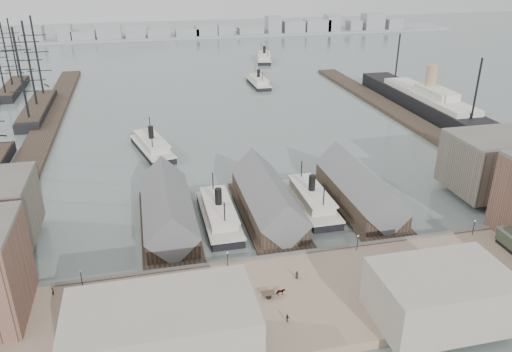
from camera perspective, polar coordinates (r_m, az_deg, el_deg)
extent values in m
plane|color=#566360|center=(119.47, 3.34, -8.37)|extent=(900.00, 900.00, 0.00)
cube|color=#87705B|center=(103.39, 6.55, -13.66)|extent=(180.00, 30.00, 2.00)
cube|color=#59544C|center=(114.68, 4.09, -9.23)|extent=(180.00, 1.20, 2.30)
cube|color=#2D231C|center=(209.81, -23.16, 4.56)|extent=(10.00, 220.00, 1.60)
cube|color=#2D231C|center=(224.38, 16.20, 6.75)|extent=(10.00, 180.00, 1.60)
cube|color=#2D231C|center=(129.09, -9.91, -5.74)|extent=(14.00, 42.00, 1.20)
cube|color=#2D231C|center=(128.47, -10.04, -4.33)|extent=(12.00, 36.00, 5.00)
cube|color=#59595B|center=(127.27, -10.12, -3.30)|extent=(12.60, 37.00, 12.60)
cube|color=#2D231C|center=(132.42, 1.39, -4.54)|extent=(14.00, 42.00, 1.20)
cube|color=#2D231C|center=(131.83, 1.30, -3.16)|extent=(12.00, 36.00, 5.00)
cube|color=#59595B|center=(130.66, 1.31, -2.14)|extent=(12.60, 37.00, 12.60)
cube|color=#2D231C|center=(140.57, 11.72, -3.29)|extent=(14.00, 42.00, 1.20)
cube|color=#2D231C|center=(140.01, 11.66, -1.98)|extent=(12.00, 36.00, 5.00)
cube|color=#59595B|center=(138.91, 11.75, -1.01)|extent=(12.60, 37.00, 12.60)
cube|color=#60564C|center=(157.91, 26.17, 1.31)|extent=(28.00, 20.00, 15.00)
cube|color=gray|center=(99.36, 20.34, -12.69)|extent=(24.00, 16.00, 10.00)
cube|color=gray|center=(85.33, -10.61, -17.45)|extent=(30.00, 16.00, 12.00)
cylinder|color=black|center=(108.83, -19.31, -11.08)|extent=(0.16, 0.16, 3.60)
sphere|color=beige|center=(107.79, -19.45, -10.24)|extent=(0.44, 0.44, 0.44)
cylinder|color=black|center=(108.77, -3.27, -9.58)|extent=(0.16, 0.16, 3.60)
sphere|color=beige|center=(107.73, -3.29, -8.74)|extent=(0.44, 0.44, 0.44)
cylinder|color=black|center=(116.70, 11.51, -7.53)|extent=(0.16, 0.16, 3.60)
sphere|color=beige|center=(115.73, 11.59, -6.73)|extent=(0.44, 0.44, 0.44)
cylinder|color=black|center=(131.17, 23.61, -5.46)|extent=(0.16, 0.16, 3.60)
sphere|color=beige|center=(130.31, 23.74, -4.73)|extent=(0.44, 0.44, 0.44)
cube|color=gray|center=(441.91, -9.61, 15.55)|extent=(500.00, 40.00, 2.00)
cube|color=gray|center=(440.73, -26.22, 13.83)|extent=(14.71, 14.00, 7.23)
cube|color=gray|center=(437.27, -24.26, 14.51)|extent=(17.63, 14.00, 13.23)
cube|color=gray|center=(433.54, -21.00, 14.97)|extent=(10.74, 14.00, 13.58)
cube|color=gray|center=(432.40, -19.11, 14.88)|extent=(18.06, 14.00, 8.64)
cube|color=gray|center=(430.69, -16.43, 15.49)|extent=(18.55, 14.00, 13.29)
cube|color=gray|center=(430.28, -13.65, 15.71)|extent=(15.33, 14.00, 12.47)
cube|color=gray|center=(430.93, -11.09, 15.69)|extent=(17.56, 14.00, 8.72)
cube|color=gray|center=(432.62, -7.89, 15.86)|extent=(18.76, 14.00, 7.63)
cube|color=gray|center=(434.26, -5.74, 16.17)|extent=(17.61, 14.00, 10.35)
cube|color=gray|center=(436.71, -3.55, 16.28)|extent=(13.38, 14.00, 10.30)
cube|color=gray|center=(441.10, -0.67, 16.17)|extent=(20.73, 14.00, 6.75)
cube|color=gray|center=(445.30, 1.96, 16.81)|extent=(11.51, 14.00, 15.57)
cube|color=gray|center=(450.51, 4.24, 16.56)|extent=(18.17, 14.00, 11.26)
cube|color=gray|center=(457.38, 6.95, 16.61)|extent=(21.81, 14.00, 11.83)
cube|color=gray|center=(462.02, 8.65, 16.82)|extent=(11.12, 14.00, 15.50)
cube|color=gray|center=(470.28, 11.07, 16.46)|extent=(10.90, 14.00, 10.29)
cube|color=gray|center=(477.58, 13.19, 16.73)|extent=(17.95, 14.00, 15.72)
cube|color=gray|center=(486.92, 15.37, 16.33)|extent=(14.21, 14.00, 10.51)
cube|color=black|center=(130.62, -4.24, -4.88)|extent=(8.07, 28.25, 1.82)
cube|color=beige|center=(129.99, -4.25, -4.38)|extent=(8.47, 28.25, 0.50)
cube|color=beige|center=(129.33, -4.27, -3.83)|extent=(6.56, 20.18, 2.22)
cube|color=beige|center=(128.67, -4.29, -3.27)|extent=(7.06, 22.19, 0.40)
cylinder|color=black|center=(127.67, -4.32, -2.39)|extent=(1.82, 1.82, 4.54)
cylinder|color=black|center=(135.87, -4.94, -0.80)|extent=(0.30, 0.30, 6.05)
cylinder|color=black|center=(119.80, -3.62, -4.36)|extent=(0.30, 0.30, 6.05)
cube|color=black|center=(138.40, 6.29, -3.21)|extent=(8.08, 28.28, 1.82)
cube|color=beige|center=(137.81, 6.32, -2.72)|extent=(8.48, 28.28, 0.51)
cube|color=beige|center=(137.18, 6.34, -2.20)|extent=(6.57, 20.20, 2.22)
cube|color=beige|center=(136.56, 6.37, -1.66)|extent=(7.07, 22.22, 0.40)
cylinder|color=black|center=(135.62, 6.41, -0.82)|extent=(1.82, 1.82, 4.55)
cylinder|color=black|center=(143.52, 5.22, 0.59)|extent=(0.30, 0.30, 6.06)
cylinder|color=black|center=(128.05, 7.74, -2.56)|extent=(0.30, 0.30, 6.06)
cube|color=black|center=(179.30, -11.75, 2.95)|extent=(14.81, 29.71, 1.84)
cube|color=beige|center=(178.84, -11.78, 3.35)|extent=(15.21, 29.81, 0.51)
cube|color=beige|center=(178.35, -11.82, 3.77)|extent=(11.36, 21.42, 2.25)
cube|color=beige|center=(177.87, -11.86, 4.21)|extent=(12.35, 23.52, 0.41)
cylinder|color=black|center=(177.14, -11.92, 4.89)|extent=(1.84, 1.84, 4.59)
cylinder|color=black|center=(185.93, -12.03, 5.73)|extent=(0.31, 0.31, 6.13)
cylinder|color=black|center=(168.53, -11.78, 3.83)|extent=(0.31, 0.31, 6.13)
cube|color=black|center=(268.12, 0.29, 10.44)|extent=(7.69, 25.84, 1.66)
cube|color=beige|center=(267.84, 0.29, 10.69)|extent=(8.06, 25.85, 0.46)
cube|color=beige|center=(267.55, 0.29, 10.96)|extent=(6.22, 18.47, 2.02)
cube|color=beige|center=(267.26, 0.29, 11.23)|extent=(6.70, 20.31, 0.37)
cylinder|color=black|center=(266.82, 0.29, 11.65)|extent=(1.66, 1.66, 4.14)
cylinder|color=black|center=(274.73, -0.12, 11.98)|extent=(0.28, 0.28, 5.52)
cylinder|color=black|center=(259.01, 0.73, 11.23)|extent=(0.28, 0.28, 5.52)
cube|color=black|center=(332.45, 0.95, 13.13)|extent=(14.71, 29.78, 1.84)
cube|color=beige|center=(332.20, 0.95, 13.36)|extent=(15.11, 29.87, 0.51)
cube|color=beige|center=(331.93, 0.96, 13.60)|extent=(11.29, 21.46, 2.25)
cube|color=beige|center=(331.68, 0.96, 13.84)|extent=(12.27, 23.57, 0.41)
cylinder|color=black|center=(331.29, 0.96, 14.22)|extent=(1.84, 1.84, 4.61)
cylinder|color=black|center=(340.13, 0.57, 14.45)|extent=(0.31, 0.31, 6.14)
cylinder|color=black|center=(322.54, 1.37, 13.91)|extent=(0.31, 0.31, 6.14)
cube|color=black|center=(238.45, -23.66, 6.95)|extent=(9.55, 55.18, 3.82)
cube|color=#2D231C|center=(237.88, -23.74, 7.46)|extent=(9.02, 49.66, 0.64)
cylinder|color=black|center=(215.60, -25.27, 10.37)|extent=(0.85, 0.85, 36.08)
cylinder|color=black|center=(234.17, -24.45, 11.45)|extent=(0.85, 0.85, 36.08)
cylinder|color=black|center=(252.85, -23.73, 12.37)|extent=(0.85, 0.85, 36.08)
cube|color=black|center=(283.08, -26.01, 8.94)|extent=(8.32, 46.20, 3.33)
cube|color=#2D231C|center=(282.66, -26.08, 9.32)|extent=(7.85, 41.58, 0.55)
cylinder|color=black|center=(279.86, -26.64, 12.24)|extent=(0.74, 0.74, 31.42)
cylinder|color=black|center=(295.44, -26.01, 12.86)|extent=(0.74, 0.74, 31.42)
cube|color=black|center=(233.13, 18.97, 7.67)|extent=(14.22, 103.94, 6.56)
cube|color=beige|center=(232.03, 19.12, 8.70)|extent=(12.04, 60.18, 2.19)
cube|color=beige|center=(226.92, 19.92, 8.98)|extent=(8.75, 21.88, 3.28)
cylinder|color=tan|center=(230.29, 19.38, 10.53)|extent=(4.81, 4.81, 10.94)
imported|color=black|center=(104.53, -18.00, -13.12)|extent=(2.06, 2.04, 1.70)
cube|color=#3F2D21|center=(103.45, -19.20, -13.71)|extent=(2.96, 2.80, 0.25)
cylinder|color=black|center=(103.17, -18.95, -14.03)|extent=(0.90, 0.76, 1.10)
cylinder|color=black|center=(104.16, -19.40, -13.70)|extent=(0.90, 0.76, 1.10)
imported|color=black|center=(101.42, 2.84, -13.13)|extent=(1.75, 0.80, 1.47)
cube|color=#3F2D21|center=(100.75, 1.38, -13.27)|extent=(2.61, 1.51, 0.25)
cylinder|color=black|center=(100.43, 1.48, -13.67)|extent=(1.10, 0.08, 1.10)
cylinder|color=black|center=(101.50, 1.28, -13.20)|extent=(1.10, 0.08, 1.10)
imported|color=black|center=(104.71, 14.21, -12.56)|extent=(1.41, 1.64, 1.61)
cube|color=#3F2D21|center=(103.67, 12.89, -12.76)|extent=(2.64, 1.57, 0.25)
cylinder|color=black|center=(103.37, 13.03, -13.14)|extent=(1.10, 0.11, 1.10)
cylinder|color=black|center=(104.38, 12.71, -12.69)|extent=(1.10, 0.11, 1.10)
imported|color=black|center=(109.02, -22.20, -12.11)|extent=(0.61, 0.73, 1.73)
imported|color=black|center=(99.78, -15.03, -14.72)|extent=(0.95, 1.02, 1.67)
imported|color=black|center=(103.73, -7.97, -12.29)|extent=(1.20, 1.34, 1.80)
imported|color=black|center=(95.37, 3.61, -15.88)|extent=(0.96, 1.00, 1.67)
imported|color=black|center=(106.13, 4.70, -11.21)|extent=(0.96, 0.98, 1.70)
imported|color=black|center=(106.02, 15.25, -12.14)|extent=(0.72, 0.77, 1.71)
imported|color=black|center=(114.99, 14.95, -9.00)|extent=(0.99, 0.91, 1.64)
imported|color=black|center=(116.32, 25.38, -10.28)|extent=(1.19, 1.29, 1.74)
imported|color=black|center=(122.09, 21.59, -7.92)|extent=(0.88, 0.95, 1.56)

